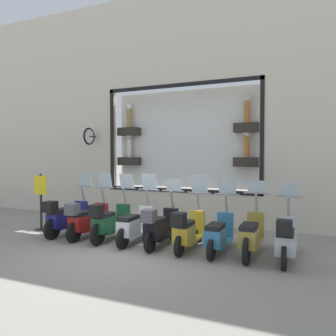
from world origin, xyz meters
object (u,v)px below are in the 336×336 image
scooter_red_7 (86,220)px  scooter_teal_2 (218,235)px  scooter_olive_1 (251,236)px  scooter_navy_8 (65,218)px  scooter_silver_0 (286,240)px  scooter_black_4 (159,227)px  scooter_yellow_3 (187,230)px  scooter_white_5 (135,226)px  shop_sign_post (41,200)px  scooter_green_6 (109,222)px

scooter_red_7 → scooter_teal_2: bearing=-89.1°
scooter_olive_1 → scooter_navy_8: size_ratio=1.00×
scooter_silver_0 → scooter_black_4: size_ratio=1.00×
scooter_yellow_3 → scooter_navy_8: bearing=89.8°
scooter_white_5 → scooter_red_7: 1.41m
scooter_silver_0 → scooter_white_5: bearing=88.9°
scooter_black_4 → scooter_white_5: size_ratio=1.00×
scooter_navy_8 → scooter_olive_1: bearing=-89.3°
scooter_olive_1 → scooter_navy_8: scooter_navy_8 is taller
scooter_olive_1 → scooter_yellow_3: scooter_yellow_3 is taller
scooter_olive_1 → shop_sign_post: shop_sign_post is taller
scooter_silver_0 → scooter_black_4: 2.82m
scooter_green_6 → scooter_yellow_3: bearing=-90.3°
scooter_red_7 → shop_sign_post: 1.88m
scooter_red_7 → shop_sign_post: bearing=81.5°
scooter_teal_2 → scooter_black_4: (-0.06, 1.41, 0.05)m
scooter_silver_0 → scooter_olive_1: size_ratio=0.99×
scooter_yellow_3 → scooter_white_5: 1.41m
scooter_olive_1 → shop_sign_post: bearing=88.0°
scooter_black_4 → scooter_red_7: (0.01, 2.12, 0.01)m
scooter_green_6 → shop_sign_post: size_ratio=1.11×
scooter_teal_2 → scooter_olive_1: bearing=-89.4°
scooter_green_6 → shop_sign_post: scooter_green_6 is taller
scooter_olive_1 → scooter_red_7: 4.24m
scooter_yellow_3 → shop_sign_post: (0.28, 4.64, 0.42)m
scooter_black_4 → scooter_navy_8: scooter_navy_8 is taller
scooter_teal_2 → scooter_red_7: (-0.05, 3.53, 0.06)m
scooter_yellow_3 → scooter_teal_2: bearing=-84.8°
scooter_red_7 → scooter_yellow_3: bearing=-90.2°
scooter_navy_8 → shop_sign_post: scooter_navy_8 is taller
scooter_yellow_3 → scooter_white_5: scooter_white_5 is taller
scooter_silver_0 → scooter_olive_1: scooter_olive_1 is taller
scooter_navy_8 → shop_sign_post: bearing=76.5°
scooter_red_7 → scooter_navy_8: 0.71m
scooter_white_5 → scooter_navy_8: size_ratio=0.99×
scooter_teal_2 → shop_sign_post: bearing=87.7°
scooter_red_7 → scooter_navy_8: bearing=89.6°
scooter_green_6 → scooter_red_7: size_ratio=1.00×
shop_sign_post → scooter_navy_8: bearing=-103.5°
scooter_teal_2 → scooter_yellow_3: (-0.06, 0.71, 0.04)m
scooter_black_4 → scooter_red_7: bearing=89.8°
scooter_silver_0 → scooter_white_5: (0.07, 3.53, -0.03)m
scooter_green_6 → shop_sign_post: bearing=83.9°
scooter_teal_2 → scooter_green_6: size_ratio=0.99×
scooter_teal_2 → scooter_navy_8: (-0.05, 4.24, 0.07)m
scooter_navy_8 → scooter_teal_2: bearing=-89.3°
scooter_yellow_3 → scooter_white_5: bearing=87.2°
scooter_silver_0 → scooter_yellow_3: size_ratio=1.00×
scooter_yellow_3 → scooter_green_6: scooter_yellow_3 is taller
scooter_olive_1 → shop_sign_post: (0.21, 6.05, 0.43)m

